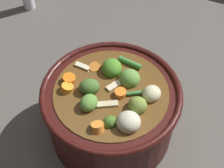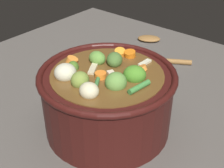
# 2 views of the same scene
# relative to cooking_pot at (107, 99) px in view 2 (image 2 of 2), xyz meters

# --- Properties ---
(ground_plane) EXTENTS (1.10, 1.10, 0.00)m
(ground_plane) POSITION_rel_cooking_pot_xyz_m (-0.00, 0.00, -0.07)
(ground_plane) COLOR #514C47
(cooking_pot) EXTENTS (0.27, 0.27, 0.16)m
(cooking_pot) POSITION_rel_cooking_pot_xyz_m (0.00, 0.00, 0.00)
(cooking_pot) COLOR #38110F
(cooking_pot) RESTS_ON ground_plane
(wooden_spoon) EXTENTS (0.24, 0.24, 0.02)m
(wooden_spoon) POSITION_rel_cooking_pot_xyz_m (-0.36, -0.14, -0.06)
(wooden_spoon) COLOR olive
(wooden_spoon) RESTS_ON ground_plane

